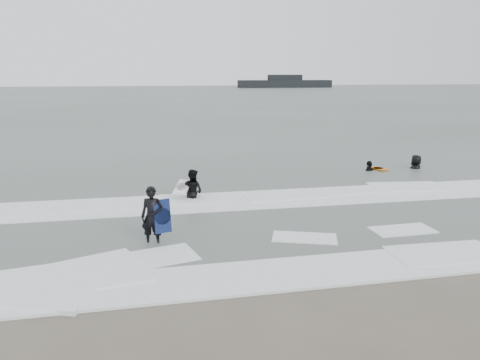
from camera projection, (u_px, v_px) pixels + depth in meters
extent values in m
plane|color=brown|center=(278.00, 265.00, 11.91)|extent=(320.00, 320.00, 0.00)
plane|color=#47544C|center=(164.00, 98.00, 88.40)|extent=(320.00, 320.00, 0.00)
imported|color=black|center=(153.00, 245.00, 13.31)|extent=(0.72, 0.57, 1.73)
imported|color=black|center=(193.00, 200.00, 18.06)|extent=(1.07, 1.06, 1.75)
imported|color=black|center=(369.00, 171.00, 23.19)|extent=(1.06, 0.85, 1.68)
imported|color=black|center=(416.00, 169.00, 23.69)|extent=(1.09, 1.05, 1.89)
cube|color=white|center=(284.00, 274.00, 11.33)|extent=(30.03, 2.32, 0.07)
cube|color=white|center=(235.00, 201.00, 17.64)|extent=(30.00, 2.60, 0.09)
cube|color=black|center=(285.00, 84.00, 147.34)|extent=(29.47, 5.26, 2.32)
cube|color=black|center=(285.00, 77.00, 146.89)|extent=(10.53, 3.16, 1.68)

